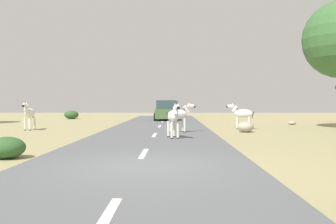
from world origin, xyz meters
name	(u,v)px	position (x,y,z in m)	size (l,w,h in m)	color
ground_plane	(146,167)	(0.00, 0.00, 0.00)	(90.00, 90.00, 0.00)	#998E60
road	(137,166)	(-0.23, 0.00, 0.03)	(6.00, 64.00, 0.05)	#56595B
lane_markings	(132,173)	(-0.23, -1.00, 0.05)	(0.16, 56.00, 0.01)	silver
zebra_0	(174,117)	(0.67, 6.59, 0.97)	(0.66, 1.61, 1.54)	silver
zebra_1	(29,113)	(-7.71, 11.52, 0.97)	(0.50, 1.73, 1.63)	silver
zebra_2	(242,114)	(4.77, 12.33, 0.93)	(1.61, 0.76, 1.56)	silver
zebra_3	(179,115)	(0.96, 9.54, 0.97)	(1.56, 0.82, 1.54)	silver
car_0	(170,109)	(0.33, 29.74, 0.85)	(2.26, 4.45, 1.74)	red
car_1	(166,111)	(0.00, 22.16, 0.85)	(2.08, 4.37, 1.74)	#476B38
bush_0	(7,148)	(-4.09, 1.28, 0.31)	(1.05, 0.94, 0.63)	#2D5628
bush_1	(71,115)	(-9.26, 25.12, 0.41)	(1.38, 1.24, 0.83)	#2D5628
rock_2	(292,123)	(9.17, 16.50, 0.15)	(0.56, 0.58, 0.29)	#A89E8C
rock_3	(245,127)	(4.56, 10.29, 0.28)	(0.87, 0.89, 0.57)	#A89E8C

